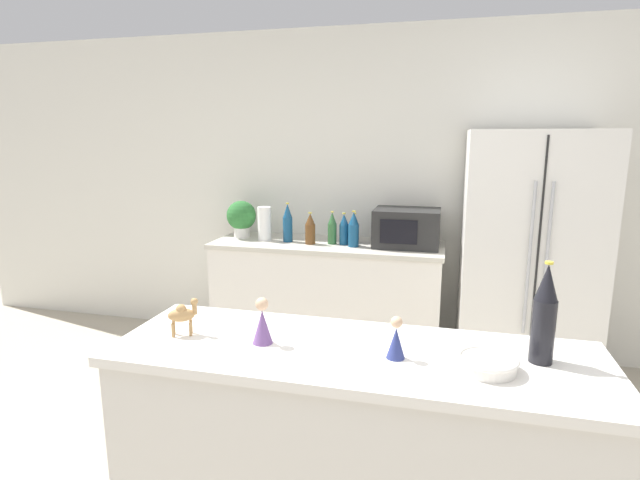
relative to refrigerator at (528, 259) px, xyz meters
name	(u,v)px	position (x,y,z in m)	size (l,w,h in m)	color
wall_back	(392,193)	(-0.99, 0.40, 0.40)	(8.00, 0.06, 2.55)	silver
back_counter	(327,298)	(-1.44, 0.07, -0.42)	(1.78, 0.63, 0.91)	silver
refrigerator	(528,259)	(0.00, 0.00, 0.00)	(0.88, 0.74, 1.76)	silver
bar_counter	(352,475)	(-0.85, -2.01, -0.38)	(1.69, 0.56, 0.99)	beige
potted_plant	(241,217)	(-2.17, 0.11, 0.20)	(0.24, 0.24, 0.30)	silver
paper_towel_roll	(264,224)	(-1.95, 0.05, 0.16)	(0.10, 0.10, 0.27)	white
microwave	(407,228)	(-0.84, 0.09, 0.17)	(0.48, 0.37, 0.28)	black
back_bottle_0	(332,228)	(-1.40, 0.04, 0.15)	(0.07, 0.07, 0.25)	#2D6033
back_bottle_1	(355,229)	(-1.24, 0.12, 0.14)	(0.07, 0.07, 0.23)	navy
back_bottle_2	(354,230)	(-1.22, -0.02, 0.16)	(0.08, 0.08, 0.27)	navy
back_bottle_3	(288,223)	(-1.75, 0.04, 0.18)	(0.08, 0.08, 0.31)	navy
back_bottle_4	(344,229)	(-1.31, 0.04, 0.14)	(0.07, 0.07, 0.24)	navy
back_bottle_5	(310,229)	(-1.56, -0.01, 0.15)	(0.08, 0.08, 0.24)	brown
wine_bottle	(544,315)	(-0.25, -1.96, 0.27)	(0.07, 0.07, 0.34)	black
fruit_bowl	(487,363)	(-0.42, -2.07, 0.13)	(0.19, 0.19, 0.05)	white
camel_figurine	(183,314)	(-1.49, -2.04, 0.19)	(0.11, 0.09, 0.14)	#A87F4C
wise_man_figurine_blue	(262,324)	(-1.18, -2.04, 0.18)	(0.07, 0.07, 0.17)	#6B4784
wise_man_figurine_crimson	(396,340)	(-0.71, -2.05, 0.17)	(0.06, 0.06, 0.15)	navy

